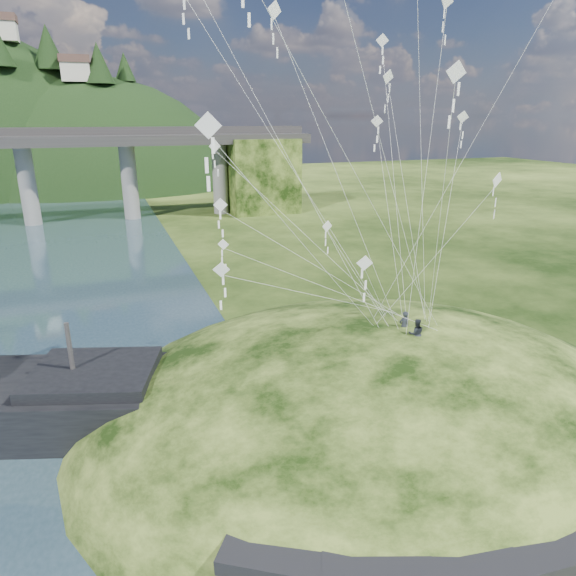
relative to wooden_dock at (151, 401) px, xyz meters
name	(u,v)px	position (x,y,z in m)	size (l,w,h in m)	color
ground	(255,462)	(4.36, -7.15, -0.41)	(320.00, 320.00, 0.00)	black
grass_hill	(373,434)	(12.36, -5.15, -1.91)	(36.00, 32.00, 13.00)	black
footpath	(519,528)	(11.82, -16.90, 1.67)	(22.29, 5.84, 0.83)	black
wooden_dock	(151,401)	(0.00, 0.00, 0.00)	(13.15, 6.07, 0.94)	#3B2018
kite_flyers	(413,316)	(14.49, -5.21, 5.44)	(1.06, 1.94, 1.85)	#22262E
kite_swarm	(347,102)	(10.71, -3.50, 16.97)	(19.54, 17.76, 18.65)	white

